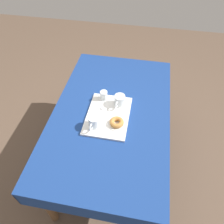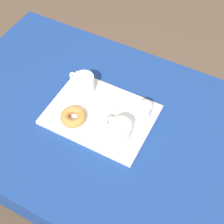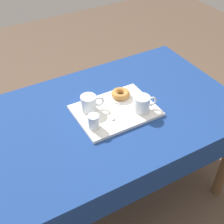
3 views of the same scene
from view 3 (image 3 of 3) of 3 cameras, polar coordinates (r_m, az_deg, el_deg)
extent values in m
plane|color=brown|center=(2.30, -0.88, -14.16)|extent=(6.00, 6.00, 0.00)
cube|color=navy|center=(1.77, -1.11, -0.64)|extent=(1.52, 0.93, 0.03)
cube|color=navy|center=(2.16, -7.01, 4.57)|extent=(1.52, 0.01, 0.14)
cube|color=navy|center=(1.57, 7.28, -12.66)|extent=(1.52, 0.01, 0.14)
cube|color=navy|center=(2.21, 16.44, 4.01)|extent=(0.01, 0.93, 0.14)
cylinder|color=brown|center=(2.54, 8.22, 2.79)|extent=(0.06, 0.06, 0.69)
cube|color=white|center=(1.77, 0.62, 0.24)|extent=(0.44, 0.33, 0.02)
cylinder|color=white|center=(1.74, 5.40, 1.48)|extent=(0.09, 0.09, 0.09)
cylinder|color=#84380F|center=(1.74, 5.38, 1.25)|extent=(0.07, 0.07, 0.07)
torus|color=white|center=(1.76, 7.13, 1.90)|extent=(0.06, 0.02, 0.06)
cylinder|color=white|center=(1.74, -4.23, 1.57)|extent=(0.09, 0.09, 0.09)
cylinder|color=#84380F|center=(1.74, -4.22, 1.34)|extent=(0.07, 0.07, 0.07)
torus|color=white|center=(1.74, -2.37, 1.91)|extent=(0.06, 0.03, 0.06)
cylinder|color=white|center=(1.63, -3.30, -1.70)|extent=(0.06, 0.06, 0.08)
cylinder|color=silver|center=(1.64, -3.28, -2.23)|extent=(0.05, 0.05, 0.03)
cylinder|color=white|center=(1.85, 1.55, 2.76)|extent=(0.13, 0.13, 0.01)
torus|color=#BC7F3D|center=(1.84, 1.56, 3.29)|extent=(0.11, 0.11, 0.04)
cube|color=silver|center=(1.74, 0.10, 0.03)|extent=(0.06, 0.09, 0.00)
ellipsoid|color=silver|center=(1.70, 0.07, -1.21)|extent=(0.04, 0.04, 0.01)
camera|label=1|loc=(2.25, 28.84, 39.77)|focal=34.03mm
camera|label=2|loc=(1.89, -27.16, 36.40)|focal=51.95mm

